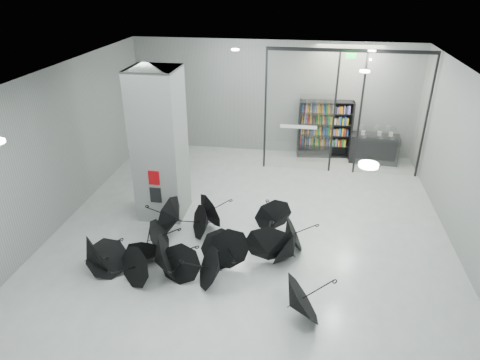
% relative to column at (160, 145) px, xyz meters
% --- Properties ---
extents(room, '(14.00, 14.02, 4.01)m').
position_rel_column_xyz_m(room, '(2.50, -2.00, 0.84)').
color(room, gray).
rests_on(room, ground).
extents(column, '(1.20, 1.20, 4.00)m').
position_rel_column_xyz_m(column, '(0.00, 0.00, 0.00)').
color(column, slate).
rests_on(column, ground).
extents(fire_cabinet, '(0.28, 0.04, 0.38)m').
position_rel_column_xyz_m(fire_cabinet, '(0.00, -0.62, -0.65)').
color(fire_cabinet, '#A50A07').
rests_on(fire_cabinet, column).
extents(info_panel, '(0.30, 0.03, 0.42)m').
position_rel_column_xyz_m(info_panel, '(0.00, -0.62, -1.15)').
color(info_panel, black).
rests_on(info_panel, column).
extents(exit_sign, '(0.30, 0.06, 0.15)m').
position_rel_column_xyz_m(exit_sign, '(4.90, 3.30, 1.82)').
color(exit_sign, '#0CE533').
rests_on(exit_sign, room).
extents(glass_partition, '(5.06, 0.08, 4.00)m').
position_rel_column_xyz_m(glass_partition, '(4.89, 3.50, 0.18)').
color(glass_partition, silver).
rests_on(glass_partition, ground).
extents(bookshelf, '(1.89, 0.58, 2.05)m').
position_rel_column_xyz_m(bookshelf, '(4.41, 4.75, -0.98)').
color(bookshelf, black).
rests_on(bookshelf, ground).
extents(shop_counter, '(1.67, 0.77, 0.98)m').
position_rel_column_xyz_m(shop_counter, '(6.14, 4.51, -1.51)').
color(shop_counter, black).
rests_on(shop_counter, ground).
extents(umbrella_cluster, '(5.87, 4.21, 1.33)m').
position_rel_column_xyz_m(umbrella_cluster, '(1.70, -2.12, -1.70)').
color(umbrella_cluster, black).
rests_on(umbrella_cluster, ground).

